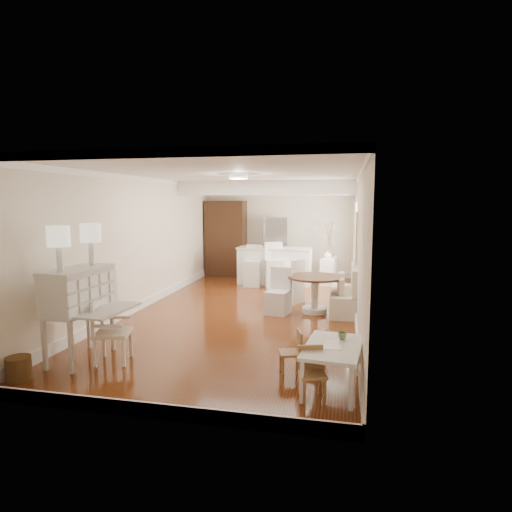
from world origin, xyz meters
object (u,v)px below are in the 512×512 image
at_px(kids_chair_c, 313,373).
at_px(bar_stool_left, 253,266).
at_px(bar_stool_right, 274,265).
at_px(sideboard, 329,271).
at_px(gustavian_armchair, 113,332).
at_px(dining_table, 315,294).
at_px(slip_chair_near, 278,291).
at_px(breakfast_counter, 275,266).
at_px(kids_table, 333,367).
at_px(slip_chair_far, 290,280).
at_px(kids_chair_a, 290,352).
at_px(fridge, 287,248).
at_px(pantry_cabinet, 226,239).
at_px(wicker_basket, 19,369).
at_px(kids_chair_b, 315,346).
at_px(secretary_bureau, 80,314).

distance_m(kids_chair_c, bar_stool_left, 6.73).
bearing_deg(bar_stool_right, sideboard, 11.89).
relative_size(gustavian_armchair, dining_table, 0.79).
bearing_deg(sideboard, gustavian_armchair, -104.51).
height_order(slip_chair_near, breakfast_counter, breakfast_counter).
xyz_separation_m(kids_chair_c, bar_stool_left, (-2.11, 6.39, 0.25)).
height_order(slip_chair_near, bar_stool_right, bar_stool_right).
relative_size(kids_table, kids_chair_c, 1.77).
relative_size(slip_chair_far, bar_stool_left, 0.89).
distance_m(gustavian_armchair, kids_chair_c, 2.94).
bearing_deg(slip_chair_far, kids_chair_a, 33.33).
height_order(bar_stool_right, fridge, fridge).
bearing_deg(dining_table, pantry_cabinet, 127.64).
distance_m(wicker_basket, kids_chair_a, 3.51).
bearing_deg(gustavian_armchair, dining_table, -51.73).
xyz_separation_m(kids_table, breakfast_counter, (-1.80, 6.44, 0.24)).
relative_size(fridge, sideboard, 2.34).
xyz_separation_m(wicker_basket, bar_stool_right, (2.22, 6.59, 0.45)).
bearing_deg(slip_chair_near, kids_table, -58.65).
height_order(pantry_cabinet, fridge, pantry_cabinet).
distance_m(slip_chair_far, breakfast_counter, 2.12).
distance_m(wicker_basket, bar_stool_right, 6.96).
relative_size(breakfast_counter, bar_stool_left, 1.84).
bearing_deg(slip_chair_near, bar_stool_left, 123.78).
bearing_deg(fridge, breakfast_counter, -100.78).
bearing_deg(fridge, dining_table, -73.97).
bearing_deg(slip_chair_far, sideboard, -172.20).
distance_m(wicker_basket, slip_chair_far, 5.79).
xyz_separation_m(bar_stool_right, sideboard, (1.40, 0.79, -0.23)).
height_order(kids_chair_a, dining_table, dining_table).
distance_m(kids_chair_b, breakfast_counter, 5.89).
height_order(kids_chair_a, fridge, fridge).
xyz_separation_m(gustavian_armchair, wicker_basket, (-0.85, -0.84, -0.28)).
xyz_separation_m(secretary_bureau, fridge, (2.00, 7.26, 0.22)).
relative_size(slip_chair_near, breakfast_counter, 0.46).
bearing_deg(kids_table, pantry_cabinet, 114.96).
bearing_deg(pantry_cabinet, bar_stool_right, -40.68).
bearing_deg(bar_stool_left, kids_chair_c, -72.80).
height_order(gustavian_armchair, slip_chair_far, slip_chair_far).
xyz_separation_m(secretary_bureau, sideboard, (3.27, 6.55, -0.31)).
relative_size(bar_stool_left, pantry_cabinet, 0.48).
xyz_separation_m(kids_table, kids_chair_c, (-0.22, -0.33, 0.04)).
xyz_separation_m(kids_table, kids_chair_a, (-0.57, 0.35, 0.02)).
xyz_separation_m(slip_chair_near, fridge, (-0.39, 4.15, 0.43)).
distance_m(secretary_bureau, kids_chair_b, 3.40).
relative_size(wicker_basket, pantry_cabinet, 0.13).
bearing_deg(kids_chair_c, breakfast_counter, 86.82).
bearing_deg(breakfast_counter, pantry_cabinet, 147.57).
bearing_deg(sideboard, kids_table, -78.77).
xyz_separation_m(slip_chair_near, bar_stool_right, (-0.52, 2.66, 0.13)).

